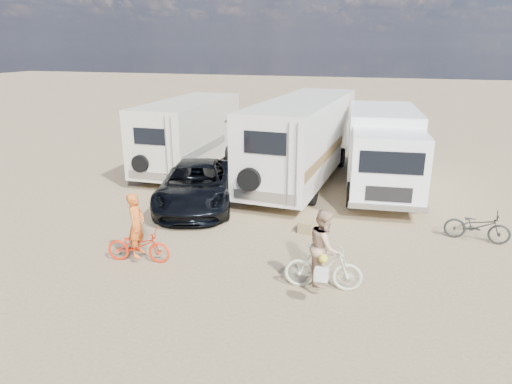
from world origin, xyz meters
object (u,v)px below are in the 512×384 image
(rv_main, at_px, (303,141))
(rider_woman, at_px, (324,254))
(bike_woman, at_px, (323,268))
(bike_parked, at_px, (477,226))
(rider_man, at_px, (137,231))
(crate, at_px, (307,227))
(box_truck, at_px, (383,152))
(rv_left, at_px, (189,136))
(dark_suv, at_px, (196,185))
(bike_man, at_px, (138,246))
(cooler, at_px, (188,213))

(rv_main, relative_size, rider_woman, 5.30)
(bike_woman, xyz_separation_m, bike_parked, (3.68, 3.90, -0.08))
(rider_man, height_order, crate, rider_man)
(box_truck, bearing_deg, bike_woman, -102.09)
(rv_left, relative_size, dark_suv, 1.30)
(rider_woman, bearing_deg, crate, 11.35)
(rv_left, distance_m, rider_man, 8.95)
(rv_left, distance_m, bike_man, 8.99)
(rv_main, distance_m, box_truck, 3.12)
(box_truck, relative_size, bike_parked, 4.13)
(bike_woman, bearing_deg, rv_main, 9.00)
(bike_parked, height_order, crate, bike_parked)
(cooler, bearing_deg, bike_parked, 17.85)
(rv_left, bearing_deg, bike_man, -74.61)
(rv_main, relative_size, bike_woman, 5.20)
(rv_main, bearing_deg, rider_woman, -72.08)
(bike_parked, bearing_deg, rider_woman, 143.72)
(dark_suv, distance_m, crate, 4.32)
(bike_parked, distance_m, crate, 4.71)
(rv_left, distance_m, cooler, 6.15)
(box_truck, distance_m, bike_man, 9.75)
(dark_suv, height_order, bike_woman, dark_suv)
(rider_man, relative_size, bike_parked, 0.96)
(bike_woman, xyz_separation_m, rider_man, (-4.67, 0.00, 0.29))
(box_truck, height_order, bike_man, box_truck)
(rv_left, relative_size, box_truck, 0.96)
(rider_man, xyz_separation_m, bike_parked, (8.35, 3.89, -0.37))
(bike_man, bearing_deg, rv_left, 7.40)
(box_truck, xyz_separation_m, dark_suv, (-5.94, -3.55, -0.75))
(cooler, bearing_deg, bike_woman, -20.58)
(dark_suv, relative_size, rider_man, 3.17)
(rv_main, distance_m, bike_woman, 8.69)
(bike_woman, bearing_deg, rider_woman, -0.00)
(rv_main, distance_m, rider_man, 8.73)
(box_truck, height_order, crate, box_truck)
(dark_suv, height_order, rider_man, rider_man)
(rv_main, bearing_deg, bike_parked, -33.88)
(rv_left, bearing_deg, rider_woman, -51.08)
(rv_left, height_order, bike_man, rv_left)
(bike_woman, relative_size, bike_parked, 1.02)
(rv_main, xyz_separation_m, dark_suv, (-2.84, -3.95, -0.91))
(box_truck, height_order, rider_woman, box_truck)
(rider_man, bearing_deg, cooler, -7.61)
(dark_suv, distance_m, cooler, 1.43)
(dark_suv, bearing_deg, bike_parked, -20.93)
(rider_woman, bearing_deg, bike_parked, -49.12)
(dark_suv, relative_size, crate, 12.22)
(rv_left, height_order, bike_woman, rv_left)
(box_truck, bearing_deg, rider_woman, -102.09)
(rv_left, relative_size, bike_parked, 3.95)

